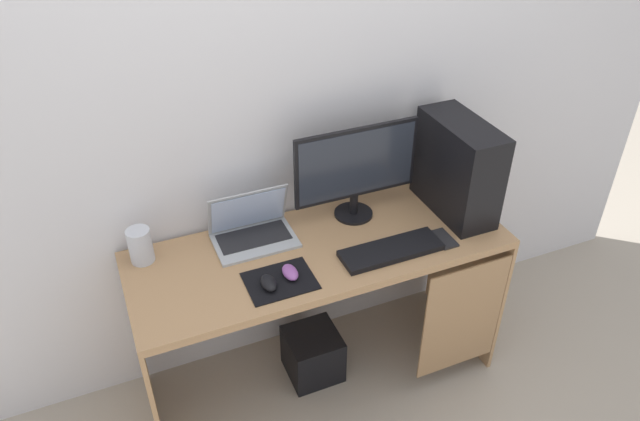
% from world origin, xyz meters
% --- Properties ---
extents(ground_plane, '(8.00, 8.00, 0.00)m').
position_xyz_m(ground_plane, '(0.00, 0.00, 0.00)').
color(ground_plane, '#9E9384').
extents(wall_back, '(4.00, 0.05, 2.60)m').
position_xyz_m(wall_back, '(0.00, 0.33, 1.30)').
color(wall_back, silver).
rests_on(wall_back, ground_plane).
extents(desk, '(1.56, 0.57, 0.77)m').
position_xyz_m(desk, '(0.02, -0.01, 0.62)').
color(desk, '#A37A51').
rests_on(desk, ground_plane).
extents(pc_tower, '(0.19, 0.43, 0.42)m').
position_xyz_m(pc_tower, '(0.65, 0.03, 0.98)').
color(pc_tower, black).
rests_on(pc_tower, desk).
extents(monitor, '(0.55, 0.17, 0.43)m').
position_xyz_m(monitor, '(0.22, 0.14, 1.01)').
color(monitor, black).
rests_on(monitor, desk).
extents(laptop, '(0.33, 0.22, 0.22)m').
position_xyz_m(laptop, '(-0.23, 0.16, 0.82)').
color(laptop, '#9EA3A8').
rests_on(laptop, desk).
extents(speaker, '(0.09, 0.09, 0.15)m').
position_xyz_m(speaker, '(-0.68, 0.19, 0.84)').
color(speaker, '#B7BCC6').
rests_on(speaker, desk).
extents(keyboard, '(0.42, 0.14, 0.02)m').
position_xyz_m(keyboard, '(0.25, -0.15, 0.78)').
color(keyboard, black).
rests_on(keyboard, desk).
extents(mousepad, '(0.26, 0.20, 0.00)m').
position_xyz_m(mousepad, '(-0.22, -0.14, 0.77)').
color(mousepad, black).
rests_on(mousepad, desk).
extents(mouse_left, '(0.06, 0.10, 0.03)m').
position_xyz_m(mouse_left, '(-0.18, -0.13, 0.79)').
color(mouse_left, '#8C4C99').
rests_on(mouse_left, mousepad).
extents(mouse_right, '(0.06, 0.10, 0.03)m').
position_xyz_m(mouse_right, '(-0.27, -0.15, 0.79)').
color(mouse_right, black).
rests_on(mouse_right, mousepad).
extents(cell_phone, '(0.07, 0.13, 0.01)m').
position_xyz_m(cell_phone, '(0.49, -0.16, 0.78)').
color(cell_phone, '#232326').
rests_on(cell_phone, desk).
extents(subwoofer, '(0.24, 0.24, 0.24)m').
position_xyz_m(subwoofer, '(-0.03, 0.02, 0.12)').
color(subwoofer, black).
rests_on(subwoofer, ground_plane).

